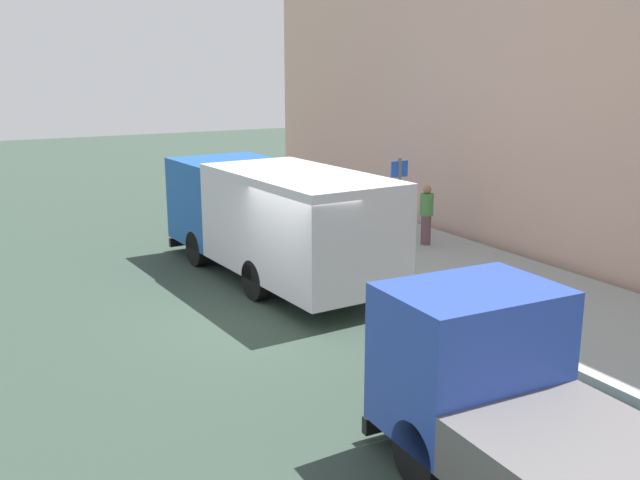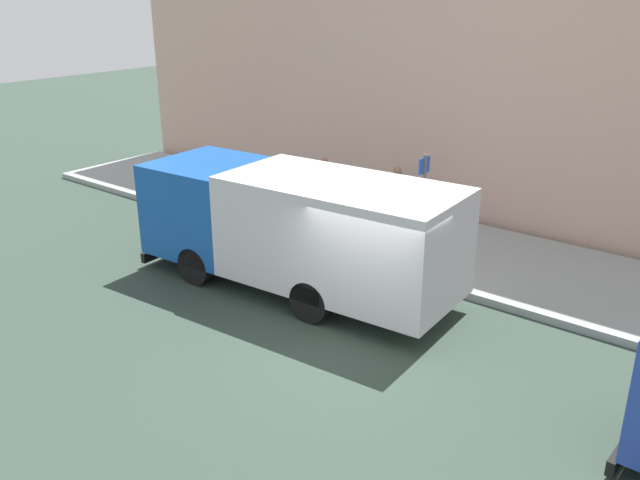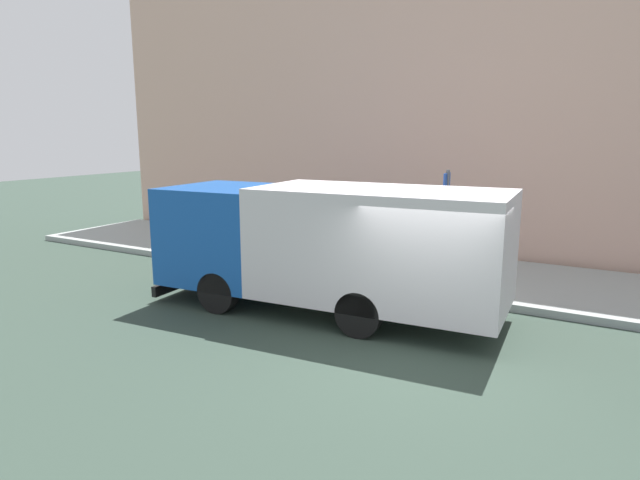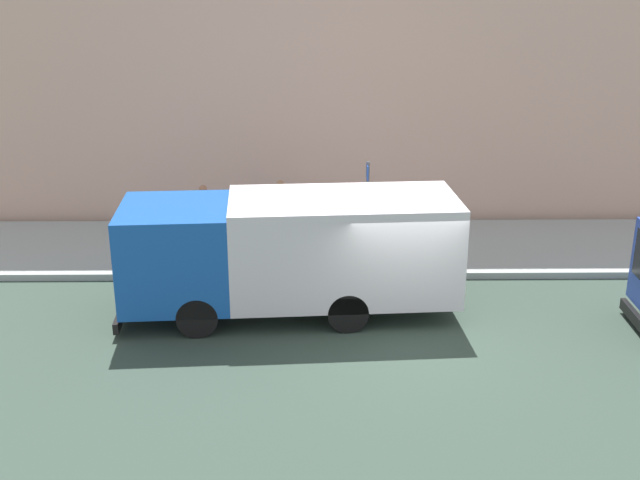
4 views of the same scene
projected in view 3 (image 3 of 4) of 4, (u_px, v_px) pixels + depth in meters
ground at (422, 352)px, 9.48m from camera, size 80.00×80.00×0.00m
sidewalk at (489, 279)px, 13.84m from camera, size 4.28×30.00×0.17m
building_facade at (520, 102)px, 15.22m from camera, size 0.50×30.00×9.22m
large_utility_truck at (327, 242)px, 11.37m from camera, size 2.93×7.64×2.68m
pedestrian_walking at (374, 240)px, 13.69m from camera, size 0.38×0.38×1.72m
pedestrian_standing at (322, 225)px, 16.21m from camera, size 0.34×0.34×1.66m
pedestrian_third at (394, 229)px, 15.70m from camera, size 0.49×0.49×1.63m
street_sign_post at (446, 221)px, 12.34m from camera, size 0.44×0.08×2.78m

